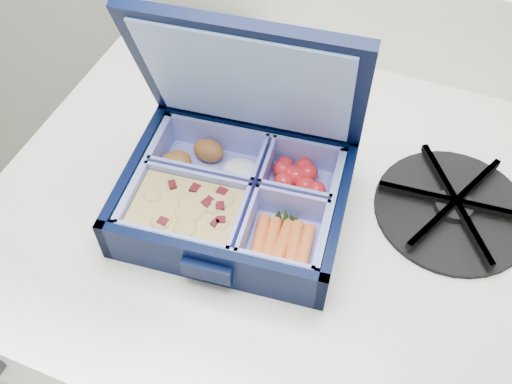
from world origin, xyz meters
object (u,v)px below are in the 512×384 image
at_px(stove, 264,334).
at_px(bento_box, 235,198).
at_px(burner_grate, 454,205).
at_px(fork, 298,150).

distance_m(stove, bento_box, 0.49).
bearing_deg(burner_grate, fork, 173.58).
bearing_deg(bento_box, burner_grate, 15.80).
height_order(stove, fork, fork).
relative_size(stove, burner_grate, 5.14).
bearing_deg(bento_box, stove, 70.49).
relative_size(bento_box, burner_grate, 1.37).
relative_size(stove, bento_box, 3.76).
bearing_deg(stove, burner_grate, 7.85).
bearing_deg(stove, bento_box, -103.18).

